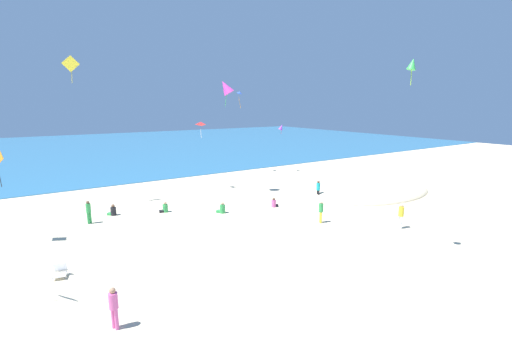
{
  "coord_description": "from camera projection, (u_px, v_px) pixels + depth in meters",
  "views": [
    {
      "loc": [
        -11.22,
        -9.83,
        7.02
      ],
      "look_at": [
        0.0,
        7.06,
        2.72
      ],
      "focal_mm": 24.74,
      "sensor_mm": 36.0,
      "label": 1
    }
  ],
  "objects": [
    {
      "name": "person_2",
      "position": [
        401.0,
        214.0,
        20.18
      ],
      "size": [
        0.4,
        0.4,
        1.49
      ],
      "rotation": [
        0.0,
        0.0,
        5.81
      ],
      "color": "white",
      "rests_on": "ground_plane"
    },
    {
      "name": "kite_purple",
      "position": [
        281.0,
        127.0,
        36.5
      ],
      "size": [
        0.76,
        0.65,
        1.03
      ],
      "rotation": [
        0.0,
        0.0,
        4.38
      ],
      "color": "purple"
    },
    {
      "name": "dune_mound",
      "position": [
        366.0,
        191.0,
        29.28
      ],
      "size": [
        11.72,
        8.21,
        1.87
      ],
      "primitive_type": "ellipsoid",
      "color": "beige",
      "rests_on": "ground_plane"
    },
    {
      "name": "kite_magenta",
      "position": [
        226.0,
        87.0,
        26.36
      ],
      "size": [
        1.49,
        1.39,
        2.08
      ],
      "rotation": [
        0.0,
        0.0,
        0.97
      ],
      "color": "#DB3DA8"
    },
    {
      "name": "ocean_water",
      "position": [
        105.0,
        148.0,
        58.05
      ],
      "size": [
        120.0,
        60.0,
        0.05
      ],
      "primitive_type": "cube",
      "color": "teal",
      "rests_on": "ground_plane"
    },
    {
      "name": "person_1",
      "position": [
        113.0,
        211.0,
        22.72
      ],
      "size": [
        0.63,
        0.63,
        0.74
      ],
      "rotation": [
        0.0,
        0.0,
        2.36
      ],
      "color": "black",
      "rests_on": "ground_plane"
    },
    {
      "name": "person_7",
      "position": [
        89.0,
        210.0,
        21.03
      ],
      "size": [
        0.39,
        0.39,
        1.42
      ],
      "rotation": [
        0.0,
        0.0,
        2.12
      ],
      "color": "green",
      "rests_on": "ground_plane"
    },
    {
      "name": "person_8",
      "position": [
        165.0,
        208.0,
        23.39
      ],
      "size": [
        0.63,
        0.43,
        0.73
      ],
      "rotation": [
        0.0,
        0.0,
        2.92
      ],
      "color": "green",
      "rests_on": "ground_plane"
    },
    {
      "name": "person_3",
      "position": [
        318.0,
        189.0,
        26.4
      ],
      "size": [
        0.34,
        0.34,
        1.45
      ],
      "rotation": [
        0.0,
        0.0,
        2.93
      ],
      "color": "black",
      "rests_on": "ground_plane"
    },
    {
      "name": "kite_red",
      "position": [
        201.0,
        123.0,
        28.49
      ],
      "size": [
        0.84,
        0.83,
        1.42
      ],
      "rotation": [
        0.0,
        0.0,
        2.43
      ],
      "color": "red"
    },
    {
      "name": "person_4",
      "position": [
        222.0,
        209.0,
        23.2
      ],
      "size": [
        0.61,
        0.67,
        0.76
      ],
      "rotation": [
        0.0,
        0.0,
        2.2
      ],
      "color": "green",
      "rests_on": "ground_plane"
    },
    {
      "name": "beach_chair_mid_beach",
      "position": [
        317.0,
        189.0,
        28.8
      ],
      "size": [
        0.78,
        0.75,
        0.56
      ],
      "rotation": [
        0.0,
        0.0,
        3.43
      ],
      "color": "#2D9956",
      "rests_on": "ground_plane"
    },
    {
      "name": "kite_yellow",
      "position": [
        71.0,
        64.0,
        22.68
      ],
      "size": [
        1.04,
        0.35,
        1.75
      ],
      "rotation": [
        0.0,
        0.0,
        5.77
      ],
      "color": "yellow"
    },
    {
      "name": "beach_chair_near_camera",
      "position": [
        60.0,
        271.0,
        14.58
      ],
      "size": [
        0.64,
        0.72,
        0.58
      ],
      "rotation": [
        0.0,
        0.0,
        4.45
      ],
      "color": "white",
      "rests_on": "ground_plane"
    },
    {
      "name": "kite_blue",
      "position": [
        240.0,
        93.0,
        35.14
      ],
      "size": [
        0.65,
        0.73,
        1.67
      ],
      "rotation": [
        0.0,
        0.0,
        4.35
      ],
      "color": "blue"
    },
    {
      "name": "person_5",
      "position": [
        274.0,
        203.0,
        24.57
      ],
      "size": [
        0.59,
        0.41,
        0.68
      ],
      "rotation": [
        0.0,
        0.0,
        0.24
      ],
      "color": "#D8599E",
      "rests_on": "ground_plane"
    },
    {
      "name": "kite_green",
      "position": [
        412.0,
        64.0,
        14.78
      ],
      "size": [
        0.58,
        0.54,
        1.13
      ],
      "rotation": [
        0.0,
        0.0,
        4.28
      ],
      "color": "green"
    },
    {
      "name": "person_6",
      "position": [
        321.0,
        210.0,
        21.18
      ],
      "size": [
        0.38,
        0.38,
        1.38
      ],
      "rotation": [
        0.0,
        0.0,
        5.7
      ],
      "color": "yellow",
      "rests_on": "ground_plane"
    },
    {
      "name": "person_0",
      "position": [
        114.0,
        305.0,
        11.09
      ],
      "size": [
        0.38,
        0.38,
        1.43
      ],
      "rotation": [
        0.0,
        0.0,
        0.43
      ],
      "color": "#D8599E",
      "rests_on": "ground_plane"
    },
    {
      "name": "ground_plane",
      "position": [
        232.0,
        211.0,
        23.69
      ],
      "size": [
        120.0,
        120.0,
        0.0
      ],
      "primitive_type": "plane",
      "color": "beige"
    }
  ]
}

